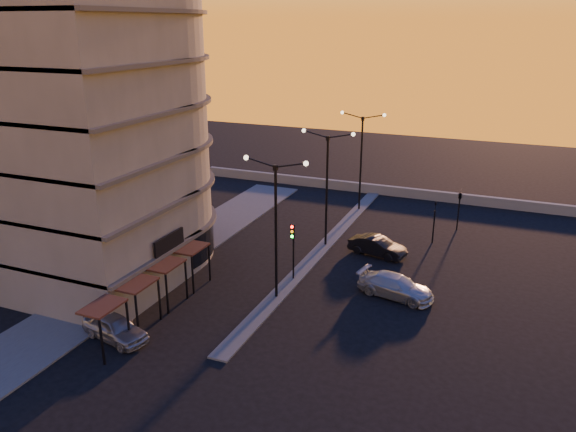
% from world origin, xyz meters
% --- Properties ---
extents(ground, '(120.00, 120.00, 0.00)m').
position_xyz_m(ground, '(0.00, 0.00, 0.00)').
color(ground, black).
rests_on(ground, ground).
extents(sidewalk_west, '(5.00, 40.00, 0.12)m').
position_xyz_m(sidewalk_west, '(-10.50, 4.00, 0.06)').
color(sidewalk_west, '#4D4D4A').
rests_on(sidewalk_west, ground).
extents(median, '(1.20, 36.00, 0.12)m').
position_xyz_m(median, '(0.00, 10.00, 0.06)').
color(median, '#4D4D4A').
rests_on(median, ground).
extents(parapet, '(44.00, 0.50, 1.00)m').
position_xyz_m(parapet, '(2.00, 26.00, 0.50)').
color(parapet, slate).
rests_on(parapet, ground).
extents(building, '(14.35, 17.08, 25.00)m').
position_xyz_m(building, '(-14.00, 0.03, 11.91)').
color(building, slate).
rests_on(building, ground).
extents(streetlamp_near, '(4.32, 0.32, 9.51)m').
position_xyz_m(streetlamp_near, '(0.00, 0.00, 5.59)').
color(streetlamp_near, black).
rests_on(streetlamp_near, ground).
extents(streetlamp_mid, '(4.32, 0.32, 9.51)m').
position_xyz_m(streetlamp_mid, '(0.00, 10.00, 5.59)').
color(streetlamp_mid, black).
rests_on(streetlamp_mid, ground).
extents(streetlamp_far, '(4.32, 0.32, 9.51)m').
position_xyz_m(streetlamp_far, '(0.00, 20.00, 5.59)').
color(streetlamp_far, black).
rests_on(streetlamp_far, ground).
extents(traffic_light_main, '(0.28, 0.44, 4.25)m').
position_xyz_m(traffic_light_main, '(0.00, 2.87, 2.89)').
color(traffic_light_main, black).
rests_on(traffic_light_main, ground).
extents(signal_east_a, '(0.13, 0.16, 3.60)m').
position_xyz_m(signal_east_a, '(8.00, 14.00, 1.93)').
color(signal_east_a, black).
rests_on(signal_east_a, ground).
extents(signal_east_b, '(0.42, 1.99, 3.60)m').
position_xyz_m(signal_east_b, '(9.50, 18.00, 3.10)').
color(signal_east_b, black).
rests_on(signal_east_b, ground).
extents(car_hatchback, '(4.65, 2.69, 1.49)m').
position_xyz_m(car_hatchback, '(-6.50, -8.28, 0.74)').
color(car_hatchback, '#919398').
rests_on(car_hatchback, ground).
extents(car_sedan, '(4.75, 2.51, 1.49)m').
position_xyz_m(car_sedan, '(4.38, 9.66, 0.74)').
color(car_sedan, black).
rests_on(car_sedan, ground).
extents(car_wagon, '(5.45, 3.09, 1.49)m').
position_xyz_m(car_wagon, '(7.26, 3.24, 0.75)').
color(car_wagon, '#ABB0B3').
rests_on(car_wagon, ground).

